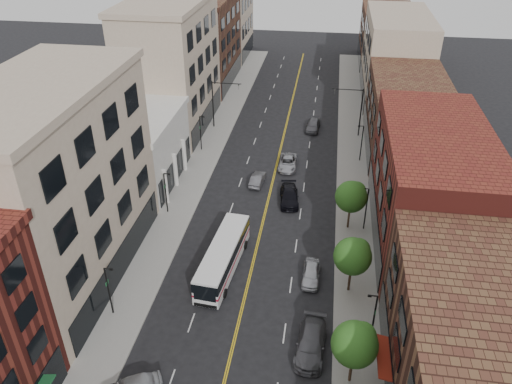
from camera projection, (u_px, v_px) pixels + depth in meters
The scene contains 29 objects.
sidewalk_left at pixel (200, 167), 66.09m from camera, with size 4.00×110.00×0.15m, color gray.
sidewalk_right at pixel (353, 178), 63.56m from camera, with size 4.00×110.00×0.15m, color gray.
bldg_l_tanoffice at pixel (55, 191), 43.77m from camera, with size 10.00×22.00×18.00m, color tan.
bldg_l_white at pixel (135, 150), 61.56m from camera, with size 10.00×14.00×8.00m, color silver.
bldg_l_far_a at pixel (171, 68), 73.27m from camera, with size 10.00×20.00×18.00m, color tan.
bldg_l_far_b at pixel (204, 43), 90.91m from camera, with size 10.00×20.00×15.00m, color #512B20.
bldg_l_far_c at pixel (224, 8), 104.77m from camera, with size 10.00×16.00×20.00m, color tan.
bldg_r_mid at pixel (430, 186), 50.30m from camera, with size 10.00×22.00×12.00m, color maroon.
bldg_r_far_a at pixel (407, 115), 68.52m from camera, with size 10.00×20.00×10.00m, color #512B20.
bldg_r_far_b at pixel (395, 57), 85.17m from camera, with size 10.00×22.00×14.00m, color tan.
bldg_r_far_c at pixel (386, 36), 102.81m from camera, with size 10.00×18.00×11.00m, color #512B20.
tree_r_1 at pixel (356, 343), 35.45m from camera, with size 3.40×3.40×5.59m.
tree_r_2 at pixel (354, 255), 43.87m from camera, with size 3.40×3.40×5.59m.
tree_r_3 at pixel (352, 196), 52.30m from camera, with size 3.40×3.40×5.59m.
lamp_l_1 at pixel (109, 288), 41.94m from camera, with size 0.81×0.55×5.05m.
lamp_l_2 at pixel (166, 190), 55.43m from camera, with size 0.81×0.55×5.05m.
lamp_l_3 at pixel (201, 131), 68.91m from camera, with size 0.81×0.55×5.05m.
lamp_r_1 at pixel (374, 317), 39.17m from camera, with size 0.81×0.55×5.05m.
lamp_r_2 at pixel (366, 207), 52.65m from camera, with size 0.81×0.55×5.05m.
lamp_r_3 at pixel (361, 141), 66.13m from camera, with size 0.81×0.55×5.05m.
signal_mast_left at pixel (217, 99), 74.69m from camera, with size 4.49×0.18×7.20m.
signal_mast_right at pixel (356, 107), 72.09m from camera, with size 4.49×0.18×7.20m.
city_bus at pixel (223, 256), 47.69m from camera, with size 3.39×11.26×2.85m.
car_parked_mid at pixel (311, 343), 39.66m from camera, with size 2.27×5.58×1.62m, color #48474C.
car_parked_far at pixel (311, 273), 46.97m from camera, with size 1.68×4.17×1.42m, color #B0B2B8.
car_lane_behind at pixel (258, 179), 62.18m from camera, with size 1.40×4.02×1.32m, color #535358.
car_lane_a at pixel (289, 196), 58.60m from camera, with size 2.13×5.24×1.52m, color black.
car_lane_b at pixel (288, 163), 65.82m from camera, with size 2.33×5.05×1.40m, color #AAABB2.
car_lane_c at pixel (313, 125), 75.95m from camera, with size 1.90×4.73×1.61m, color #4F4E54.
Camera 1 is at (6.01, -21.31, 31.82)m, focal length 35.00 mm.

